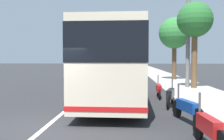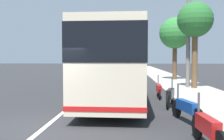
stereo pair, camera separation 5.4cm
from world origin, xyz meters
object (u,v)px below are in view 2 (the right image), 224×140
(roadside_tree_far_block, at_px, (175,34))
(car_side_street, at_px, (81,73))
(car_oncoming, at_px, (128,69))
(utility_pole, at_px, (188,28))
(motorcycle_angled, at_px, (207,129))
(motorcycle_nearest_curb, at_px, (170,95))
(motorcycle_by_tree, at_px, (186,109))
(car_behind_bus, at_px, (107,66))
(coach_bus, at_px, (116,60))
(motorcycle_mid_row, at_px, (159,89))
(roadside_tree_mid_block, at_px, (195,21))

(roadside_tree_far_block, bearing_deg, car_side_street, 84.52)
(car_oncoming, bearing_deg, utility_pole, -165.43)
(motorcycle_angled, height_order, motorcycle_nearest_curb, same)
(motorcycle_by_tree, xyz_separation_m, car_behind_bus, (41.67, 6.23, 0.25))
(coach_bus, height_order, car_behind_bus, coach_bus)
(motorcycle_nearest_curb, relative_size, motorcycle_mid_row, 1.01)
(car_oncoming, xyz_separation_m, roadside_tree_mid_block, (-20.23, -4.68, 4.08))
(coach_bus, relative_size, car_behind_bus, 2.36)
(coach_bus, xyz_separation_m, motorcycle_by_tree, (-4.26, -2.58, -1.63))
(motorcycle_mid_row, bearing_deg, coach_bus, 125.33)
(car_behind_bus, bearing_deg, motorcycle_mid_row, 7.36)
(car_behind_bus, height_order, utility_pole, utility_pole)
(motorcycle_mid_row, distance_m, car_oncoming, 24.11)
(car_side_street, height_order, roadside_tree_mid_block, roadside_tree_mid_block)
(motorcycle_angled, xyz_separation_m, motorcycle_mid_row, (8.25, 0.20, -0.03))
(motorcycle_by_tree, bearing_deg, motorcycle_nearest_curb, -12.79)
(motorcycle_angled, relative_size, car_behind_bus, 0.49)
(motorcycle_by_tree, distance_m, car_behind_bus, 42.13)
(motorcycle_mid_row, height_order, roadside_tree_mid_block, roadside_tree_mid_block)
(motorcycle_angled, relative_size, utility_pole, 0.25)
(motorcycle_mid_row, relative_size, car_behind_bus, 0.50)
(car_behind_bus, xyz_separation_m, utility_pole, (-31.74, -8.50, 3.62))
(motorcycle_by_tree, distance_m, roadside_tree_far_block, 17.68)
(utility_pole, bearing_deg, motorcycle_angled, 169.36)
(motorcycle_by_tree, height_order, roadside_tree_far_block, roadside_tree_far_block)
(car_side_street, distance_m, car_behind_bus, 23.78)
(motorcycle_by_tree, distance_m, motorcycle_nearest_curb, 3.07)
(motorcycle_by_tree, relative_size, motorcycle_mid_row, 1.00)
(roadside_tree_far_block, height_order, utility_pole, utility_pole)
(coach_bus, distance_m, roadside_tree_mid_block, 7.86)
(motorcycle_nearest_curb, relative_size, roadside_tree_mid_block, 0.37)
(coach_bus, xyz_separation_m, motorcycle_nearest_curb, (-1.19, -2.53, -1.62))
(motorcycle_angled, bearing_deg, utility_pole, -14.34)
(roadside_tree_mid_block, distance_m, utility_pole, 0.68)
(motorcycle_angled, height_order, car_side_street, car_side_street)
(car_oncoming, distance_m, car_behind_bus, 12.63)
(motorcycle_nearest_curb, bearing_deg, utility_pole, -2.94)
(coach_bus, relative_size, motorcycle_angled, 4.82)
(utility_pole, bearing_deg, coach_bus, 139.43)
(car_side_street, height_order, roadside_tree_far_block, roadside_tree_far_block)
(coach_bus, xyz_separation_m, car_behind_bus, (37.41, 3.65, -1.38))
(car_oncoming, distance_m, roadside_tree_far_block, 14.13)
(car_behind_bus, bearing_deg, motorcycle_by_tree, 6.45)
(motorcycle_by_tree, xyz_separation_m, motorcycle_nearest_curb, (3.07, 0.05, 0.01))
(motorcycle_angled, relative_size, car_side_street, 0.49)
(motorcycle_by_tree, height_order, car_oncoming, car_oncoming)
(roadside_tree_far_block, bearing_deg, car_oncoming, 19.94)
(roadside_tree_mid_block, bearing_deg, motorcycle_angled, 167.38)
(car_side_street, bearing_deg, roadside_tree_mid_block, 51.57)
(motorcycle_mid_row, relative_size, roadside_tree_mid_block, 0.36)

